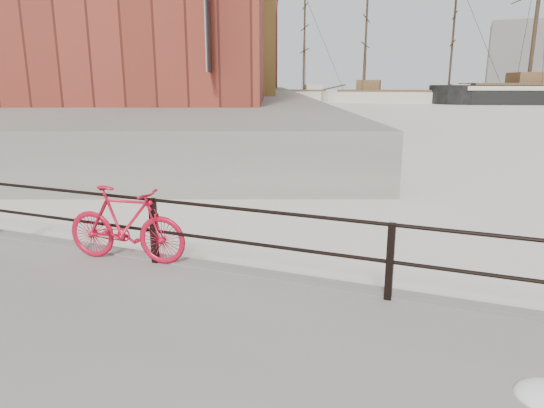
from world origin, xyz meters
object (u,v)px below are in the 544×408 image
Objects in this scene: workboat_near at (120,118)px; bicycle at (126,224)px; schooner_left at (270,100)px; workboat_far at (178,110)px; schooner_mid at (404,103)px.

bicycle is at bearing -94.80° from workboat_near.
schooner_left is at bearing 103.16° from bicycle.
bicycle is 0.17× the size of workboat_far.
workboat_near is (-18.87, -44.40, 0.00)m from schooner_mid.
schooner_mid is 37.48m from workboat_far.
bicycle is 83.45m from schooner_left.
workboat_far is (2.64, -34.95, 0.00)m from schooner_left.
bicycle is 0.15× the size of workboat_near.
schooner_mid is 2.23× the size of workboat_near.
workboat_near is at bearing -109.01° from schooner_left.
bicycle is 73.86m from schooner_mid.
schooner_mid is at bearing -35.74° from schooner_left.
schooner_mid reaches higher than schooner_left.
workboat_far is at bearing -130.98° from schooner_mid.
workboat_near is 1.12× the size of workboat_far.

